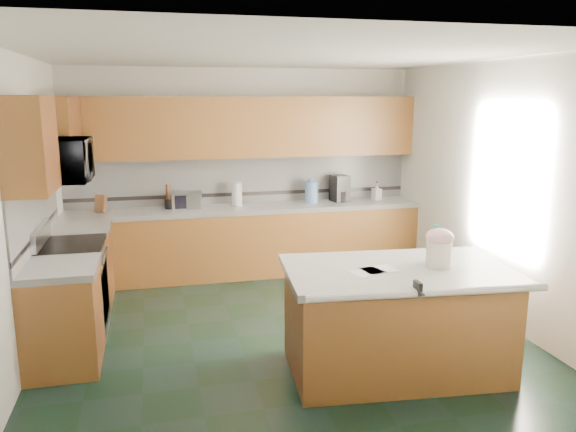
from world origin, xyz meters
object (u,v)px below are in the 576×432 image
object	(u,v)px
knife_block	(101,204)
soap_bottle_island	(435,243)
coffee_maker	(340,188)
toaster_oven	(187,200)
island_base	(396,323)
treat_jar	(439,254)
island_top	(398,271)

from	to	relation	value
knife_block	soap_bottle_island	bearing A→B (deg)	-26.22
coffee_maker	toaster_oven	bearing A→B (deg)	170.28
soap_bottle_island	island_base	bearing A→B (deg)	-171.32
toaster_oven	coffee_maker	size ratio (longest dim) A/B	1.01
treat_jar	knife_block	bearing A→B (deg)	110.70
island_base	island_top	size ratio (longest dim) A/B	0.95
island_base	soap_bottle_island	bearing A→B (deg)	18.76
treat_jar	toaster_oven	size ratio (longest dim) A/B	0.61
island_base	coffee_maker	xyz separation A→B (m)	(0.53, 3.06, 0.67)
island_base	toaster_oven	world-z (taller)	toaster_oven
island_base	treat_jar	bearing A→B (deg)	-2.85
island_base	toaster_oven	xyz separation A→B (m)	(-1.54, 3.03, 0.59)
island_base	knife_block	size ratio (longest dim) A/B	8.23
knife_block	toaster_oven	world-z (taller)	knife_block
island_top	treat_jar	bearing A→B (deg)	-2.85
soap_bottle_island	coffee_maker	size ratio (longest dim) A/B	0.93
island_top	coffee_maker	xyz separation A→B (m)	(0.53, 3.06, 0.21)
island_top	coffee_maker	bearing A→B (deg)	85.65
island_top	island_base	bearing A→B (deg)	95.46
soap_bottle_island	coffee_maker	world-z (taller)	coffee_maker
soap_bottle_island	toaster_oven	world-z (taller)	soap_bottle_island
island_base	coffee_maker	bearing A→B (deg)	85.65
island_base	treat_jar	world-z (taller)	treat_jar
island_top	soap_bottle_island	world-z (taller)	soap_bottle_island
treat_jar	soap_bottle_island	bearing A→B (deg)	51.97
island_base	island_top	world-z (taller)	island_top
treat_jar	knife_block	world-z (taller)	knife_block
island_top	soap_bottle_island	bearing A→B (deg)	18.76
treat_jar	soap_bottle_island	distance (m)	0.15
island_top	knife_block	size ratio (longest dim) A/B	8.70
island_base	island_top	distance (m)	0.46
island_base	treat_jar	distance (m)	0.69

